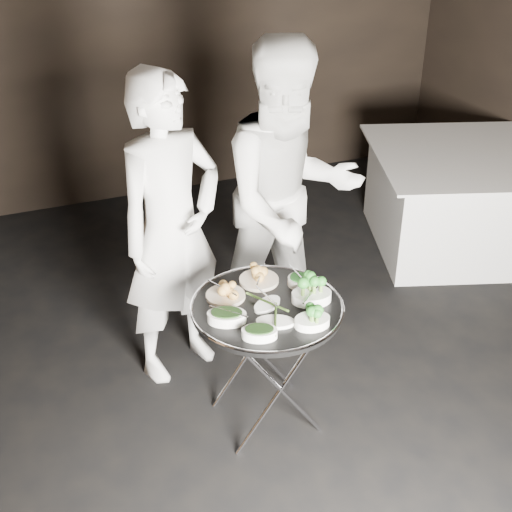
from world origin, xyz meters
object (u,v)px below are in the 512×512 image
object	(u,v)px
tray_stand	(266,359)
serving_tray	(267,307)
waiter_left	(172,232)
waiter_right	(290,201)
dining_table	(459,200)

from	to	relation	value
tray_stand	serving_tray	distance (m)	0.33
waiter_left	waiter_right	xyz separation A→B (m)	(0.71, 0.03, 0.05)
waiter_left	tray_stand	bearing A→B (deg)	-87.13
tray_stand	waiter_right	distance (m)	0.96
waiter_left	waiter_right	bearing A→B (deg)	-19.86
waiter_right	serving_tray	bearing A→B (deg)	-123.25
waiter_left	serving_tray	bearing A→B (deg)	-87.13
tray_stand	dining_table	distance (m)	2.44
tray_stand	dining_table	bearing A→B (deg)	31.31
waiter_right	dining_table	xyz separation A→B (m)	(1.68, 0.60, -0.56)
tray_stand	waiter_left	bearing A→B (deg)	115.16
tray_stand	waiter_left	world-z (taller)	waiter_left
serving_tray	dining_table	xyz separation A→B (m)	(2.09, 1.27, -0.36)
serving_tray	tray_stand	bearing A→B (deg)	0.00
tray_stand	serving_tray	size ratio (longest dim) A/B	0.95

